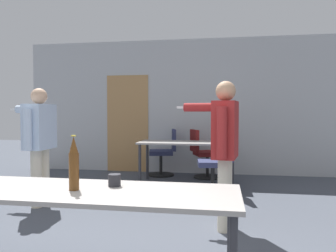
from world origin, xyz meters
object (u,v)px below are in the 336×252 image
Objects in this scene: person_near_casual at (39,136)px; office_chair_far_left at (204,155)px; person_center_tall at (224,141)px; office_chair_far_right at (165,154)px; drink_cup at (114,180)px; beer_bottle at (74,164)px; office_chair_near_pushed at (218,165)px.

person_near_casual is 1.70× the size of office_chair_far_left.
office_chair_far_right is at bearing 30.56° from person_center_tall.
person_center_tall is at bearing -169.83° from office_chair_far_right.
office_chair_far_right is 4.25m from drink_cup.
person_near_casual is 2.52m from person_center_tall.
beer_bottle is at bearing -146.06° from drink_cup.
person_center_tall reaches higher than person_near_casual.
office_chair_far_left is at bearing 7.10° from office_chair_near_pushed.
person_center_tall reaches higher than beer_bottle.
office_chair_far_right is (1.32, 2.35, -0.51)m from person_near_casual.
office_chair_far_left is 4.32m from beer_bottle.
person_near_casual reaches higher than beer_bottle.
person_center_tall is 1.71× the size of office_chair_far_left.
beer_bottle reaches higher than office_chair_far_right.
office_chair_near_pushed is at bearing 76.84° from drink_cup.
drink_cup is (0.39, -4.22, 0.36)m from office_chair_far_right.
person_near_casual reaches higher than office_chair_near_pushed.
person_near_casual is at bearing 107.11° from office_chair_near_pushed.
person_center_tall is at bearing 60.91° from drink_cup.
office_chair_far_left is at bearing -110.79° from office_chair_far_right.
person_center_tall reaches higher than office_chair_far_right.
office_chair_near_pushed is (0.29, -1.18, 0.00)m from office_chair_far_left.
drink_cup is (-0.77, -1.38, -0.17)m from person_center_tall.
office_chair_far_right is 0.99× the size of office_chair_near_pushed.
office_chair_near_pushed is 3.01m from drink_cup.
beer_bottle reaches higher than office_chair_far_left.
person_near_casual reaches higher than office_chair_far_left.
person_near_casual is 0.99× the size of person_center_tall.
office_chair_near_pushed is at bearing 73.48° from beer_bottle.
person_center_tall is 18.21× the size of drink_cup.
office_chair_far_right is at bearing 95.23° from drink_cup.
drink_cup is at bearing 159.43° from person_center_tall.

